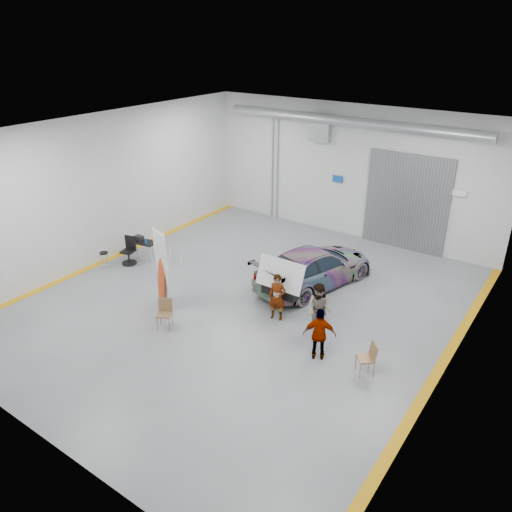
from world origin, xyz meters
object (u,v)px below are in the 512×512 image
Objects in this scene: shop_stool at (105,260)px; person_b at (319,310)px; person_c at (320,334)px; folding_chair_far at (365,364)px; folding_chair_near at (165,319)px; surfboard_display at (163,275)px; sedan_car at (315,267)px; office_chair at (130,252)px; person_a at (277,297)px; work_table at (142,241)px.

person_b is at bearing 4.92° from shop_stool.
person_c is 1.71× the size of folding_chair_far.
folding_chair_near is at bearing -18.96° from shop_stool.
surfboard_display is 4.29m from shop_stool.
person_c is (2.39, -4.02, 0.09)m from sedan_car.
sedan_car is 5.29× the size of folding_chair_far.
folding_chair_near is at bearing -29.14° from surfboard_display.
shop_stool is 0.62× the size of office_chair.
person_a is 1.68× the size of folding_chair_far.
shop_stool is at bearing -132.52° from office_chair.
office_chair is at bearing 171.35° from surfboard_display.
person_a is 3.80m from folding_chair_far.
sedan_car is at bearing -178.01° from folding_chair_far.
folding_chair_far is (1.41, 0.14, -0.53)m from person_c.
surfboard_display reaches higher than folding_chair_near.
person_b is 0.59× the size of surfboard_display.
folding_chair_far is 0.75× the size of work_table.
person_a reaches higher than folding_chair_far.
person_c is 0.56× the size of surfboard_display.
folding_chair_near is at bearing -118.56° from folding_chair_far.
shop_stool is (-4.13, 0.77, -0.86)m from surfboard_display.
folding_chair_near is at bearing -36.10° from work_table.
shop_stool is (-10.02, 0.34, -0.48)m from person_c.
person_c reaches higher than folding_chair_near.
person_b is 8.90m from office_chair.
office_chair is at bearing 35.69° from sedan_car.
shop_stool is (-11.43, 0.20, 0.05)m from folding_chair_far.
work_table is at bearing 72.29° from office_chair.
person_c reaches higher than office_chair.
folding_chair_near is 1.38× the size of shop_stool.
person_b is 1.32m from person_c.
person_c reaches higher than person_a.
person_a is 7.85m from shop_stool.
folding_chair_far is at bearing -9.36° from work_table.
person_a is at bearing 5.90° from shop_stool.
person_a is at bearing -16.03° from office_chair.
sedan_car is 5.44m from folding_chair_far.
folding_chair_near is 1.00× the size of folding_chair_far.
person_b reaches higher than work_table.
person_c is 1.71× the size of folding_chair_near.
surfboard_display is 2.61× the size of office_chair.
folding_chair_near is 5.72m from work_table.
surfboard_display is at bearing -10.50° from shop_stool.
shop_stool is (-9.37, -0.81, -0.53)m from person_b.
sedan_car is 4.49× the size of office_chair.
shop_stool is at bearing -27.44° from person_c.
person_a reaches higher than folding_chair_near.
office_chair is (-8.89, 0.11, -0.38)m from person_b.
folding_chair_near is 5.41m from shop_stool.
office_chair is (-7.32, 0.11, -0.31)m from person_a.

